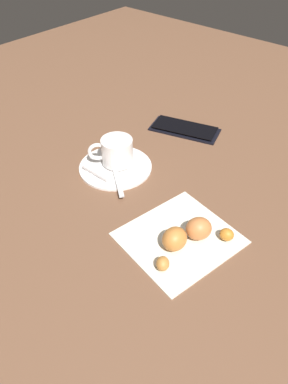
% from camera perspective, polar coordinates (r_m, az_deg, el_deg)
% --- Properties ---
extents(ground_plane, '(1.80, 1.80, 0.00)m').
position_cam_1_polar(ground_plane, '(0.67, 0.78, -1.47)').
color(ground_plane, brown).
extents(saucer, '(0.15, 0.15, 0.01)m').
position_cam_1_polar(saucer, '(0.74, -4.43, 4.03)').
color(saucer, white).
rests_on(saucer, ground).
extents(espresso_cup, '(0.07, 0.08, 0.05)m').
position_cam_1_polar(espresso_cup, '(0.73, -4.33, 6.32)').
color(espresso_cup, white).
rests_on(espresso_cup, saucer).
extents(teaspoon, '(0.11, 0.09, 0.01)m').
position_cam_1_polar(teaspoon, '(0.73, -4.60, 3.86)').
color(teaspoon, silver).
rests_on(teaspoon, saucer).
extents(sugar_packet, '(0.07, 0.02, 0.01)m').
position_cam_1_polar(sugar_packet, '(0.72, -7.28, 3.18)').
color(sugar_packet, white).
rests_on(sugar_packet, saucer).
extents(napkin, '(0.19, 0.20, 0.00)m').
position_cam_1_polar(napkin, '(0.61, 5.46, -7.02)').
color(napkin, silver).
rests_on(napkin, ground).
extents(croissant, '(0.09, 0.14, 0.04)m').
position_cam_1_polar(croissant, '(0.58, 6.81, -6.72)').
color(croissant, '#C17727').
rests_on(croissant, napkin).
extents(cell_phone, '(0.17, 0.11, 0.01)m').
position_cam_1_polar(cell_phone, '(0.86, 6.29, 9.67)').
color(cell_phone, black).
rests_on(cell_phone, ground).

